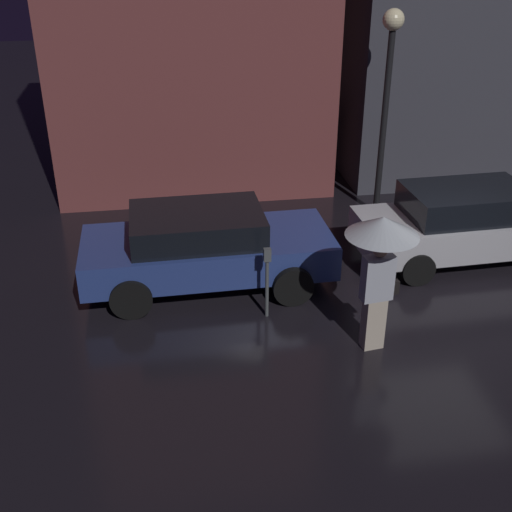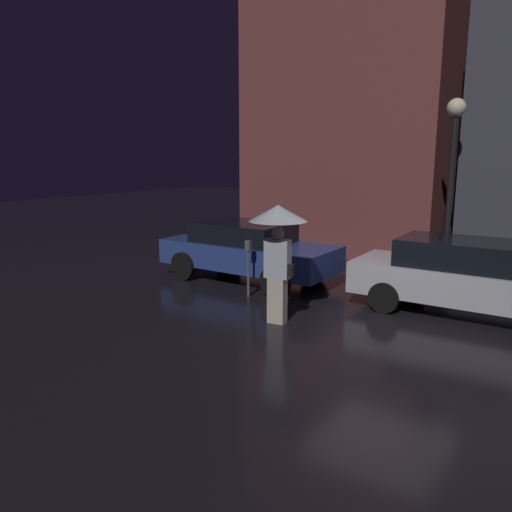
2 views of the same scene
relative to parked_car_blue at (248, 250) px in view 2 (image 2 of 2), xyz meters
The scene contains 7 objects.
ground_plane 4.40m from the parked_car_blue, 16.86° to the right, with size 60.00×60.00×0.00m, color black.
building_facade_left 6.80m from the parked_car_blue, 88.07° to the left, with size 6.47×3.00×10.21m.
parked_car_blue is the anchor object (origin of this frame).
parked_car_silver 5.17m from the parked_car_blue, ahead, with size 4.51×1.88×1.49m.
pedestrian_with_umbrella 3.48m from the parked_car_blue, 44.32° to the right, with size 1.08×1.08×2.23m.
parking_meter 1.53m from the parked_car_blue, 53.29° to the right, with size 0.12×0.10×1.28m.
street_lamp_near 5.46m from the parked_car_blue, 33.18° to the left, with size 0.44×0.44×4.43m.
Camera 2 is at (3.12, -8.70, 3.13)m, focal length 35.00 mm.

